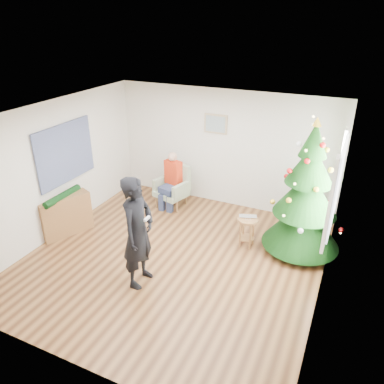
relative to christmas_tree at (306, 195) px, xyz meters
The scene contains 19 objects.
floor 2.62m from the christmas_tree, 147.64° to the right, with size 5.00×5.00×0.00m, color brown.
ceiling 2.78m from the christmas_tree, 147.64° to the right, with size 5.00×5.00×0.00m, color white.
wall_back 2.35m from the christmas_tree, 148.19° to the left, with size 5.00×5.00×0.00m, color silver.
wall_front 4.26m from the christmas_tree, 117.91° to the right, with size 5.00×5.00×0.00m, color silver.
wall_left 4.67m from the christmas_tree, 164.30° to the right, with size 5.00×5.00×0.00m, color silver.
wall_right 1.37m from the christmas_tree, 68.17° to the right, with size 5.00×5.00×0.00m, color silver.
window_panel 0.66m from the christmas_tree, 28.96° to the right, with size 0.04×1.30×1.40m, color white.
curtains 0.63m from the christmas_tree, 30.56° to the right, with size 0.05×1.75×1.50m.
christmas_tree is the anchor object (origin of this frame).
stool 1.28m from the christmas_tree, 162.86° to the right, with size 0.39×0.39×0.59m.
laptop 1.11m from the christmas_tree, 162.86° to the right, with size 0.32×0.21×0.03m, color silver.
armchair 3.12m from the christmas_tree, 168.32° to the left, with size 0.80×0.77×0.96m.
seated_person 3.07m from the christmas_tree, 169.26° to the left, with size 0.45×0.60×1.26m.
standing_man 2.98m from the christmas_tree, 137.50° to the right, with size 0.68×0.45×1.86m, color black.
game_controller 2.86m from the christmas_tree, 134.36° to the right, with size 0.04×0.13×0.04m, color white.
console 4.59m from the christmas_tree, 162.69° to the right, with size 0.30×1.00×0.80m, color brown.
garland 4.54m from the christmas_tree, 162.69° to the right, with size 0.14×0.14×0.90m, color black.
tapestry 4.58m from the christmas_tree, 167.79° to the right, with size 0.03×1.50×1.15m, color black.
framed_picture 2.60m from the christmas_tree, 151.32° to the left, with size 0.52×0.05×0.42m.
Camera 1 is at (2.63, -4.89, 4.00)m, focal length 35.00 mm.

